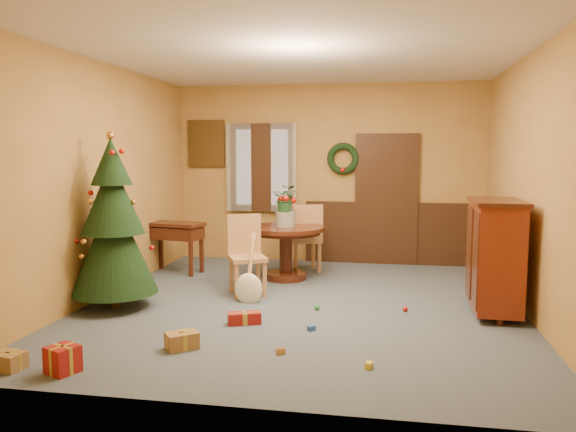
% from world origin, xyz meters
% --- Properties ---
extents(room_envelope, '(5.50, 5.50, 5.50)m').
position_xyz_m(room_envelope, '(0.21, 2.70, 1.12)').
color(room_envelope, '#343D4B').
rests_on(room_envelope, ground).
extents(dining_table, '(1.10, 1.10, 0.76)m').
position_xyz_m(dining_table, '(-0.44, 1.31, 0.53)').
color(dining_table, black).
rests_on(dining_table, floor).
extents(urn, '(0.28, 0.28, 0.21)m').
position_xyz_m(urn, '(-0.44, 1.31, 0.86)').
color(urn, slate).
rests_on(urn, dining_table).
extents(centerpiece_plant, '(0.34, 0.30, 0.38)m').
position_xyz_m(centerpiece_plant, '(-0.44, 1.31, 1.15)').
color(centerpiece_plant, '#1E4C23').
rests_on(centerpiece_plant, urn).
extents(chair_near, '(0.58, 0.58, 1.01)m').
position_xyz_m(chair_near, '(-0.79, 0.42, 0.54)').
color(chair_near, '#A37541').
rests_on(chair_near, floor).
extents(chair_far, '(0.58, 0.58, 1.03)m').
position_xyz_m(chair_far, '(-0.22, 1.82, 0.55)').
color(chair_far, '#A37541').
rests_on(chair_far, floor).
extents(guitar, '(0.40, 0.55, 0.78)m').
position_xyz_m(guitar, '(-0.65, -0.01, 0.40)').
color(guitar, white).
rests_on(guitar, floor).
extents(plant_stand, '(0.28, 0.28, 0.73)m').
position_xyz_m(plant_stand, '(-0.59, 2.09, 0.45)').
color(plant_stand, black).
rests_on(plant_stand, floor).
extents(stand_plant, '(0.29, 0.27, 0.44)m').
position_xyz_m(stand_plant, '(-0.59, 2.09, 0.95)').
color(stand_plant, '#19471E').
rests_on(stand_plant, plant_stand).
extents(christmas_tree, '(0.98, 0.98, 2.03)m').
position_xyz_m(christmas_tree, '(-2.12, -0.50, 0.96)').
color(christmas_tree, '#382111').
rests_on(christmas_tree, floor).
extents(writing_desk, '(0.92, 0.59, 0.76)m').
position_xyz_m(writing_desk, '(-2.15, 1.45, 0.57)').
color(writing_desk, black).
rests_on(writing_desk, floor).
extents(sideboard, '(0.55, 1.01, 1.28)m').
position_xyz_m(sideboard, '(2.15, -0.03, 0.69)').
color(sideboard, '#621A0B').
rests_on(sideboard, floor).
extents(gift_a, '(0.30, 0.24, 0.14)m').
position_xyz_m(gift_a, '(-2.11, -2.40, 0.07)').
color(gift_a, brown).
rests_on(gift_a, floor).
extents(gift_b, '(0.29, 0.29, 0.23)m').
position_xyz_m(gift_b, '(-1.62, -2.39, 0.11)').
color(gift_b, maroon).
rests_on(gift_b, floor).
extents(gift_c, '(0.34, 0.33, 0.15)m').
position_xyz_m(gift_c, '(-0.87, -1.68, 0.08)').
color(gift_c, brown).
rests_on(gift_c, floor).
extents(gift_d, '(0.37, 0.26, 0.12)m').
position_xyz_m(gift_d, '(-0.49, -0.85, 0.06)').
color(gift_d, maroon).
rests_on(gift_d, floor).
extents(toy_a, '(0.09, 0.09, 0.05)m').
position_xyz_m(toy_a, '(0.23, -0.95, 0.03)').
color(toy_a, '#2855AF').
rests_on(toy_a, floor).
extents(toy_b, '(0.06, 0.06, 0.06)m').
position_xyz_m(toy_b, '(0.20, -0.19, 0.03)').
color(toy_b, green).
rests_on(toy_b, floor).
extents(toy_c, '(0.07, 0.09, 0.05)m').
position_xyz_m(toy_c, '(0.84, -1.85, 0.03)').
color(toy_c, gold).
rests_on(toy_c, floor).
extents(toy_d, '(0.06, 0.06, 0.06)m').
position_xyz_m(toy_d, '(1.19, -0.08, 0.03)').
color(toy_d, red).
rests_on(toy_d, floor).
extents(toy_e, '(0.09, 0.08, 0.05)m').
position_xyz_m(toy_e, '(0.05, -1.65, 0.03)').
color(toy_e, '#C67D2E').
rests_on(toy_e, floor).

